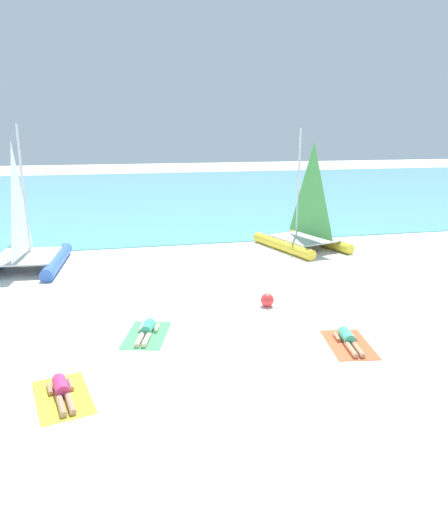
# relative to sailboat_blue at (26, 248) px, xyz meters

# --- Properties ---
(ground_plane) EXTENTS (120.00, 120.00, 0.00)m
(ground_plane) POSITION_rel_sailboat_blue_xyz_m (7.30, 0.14, -0.86)
(ground_plane) COLOR white
(ocean_water) EXTENTS (120.00, 40.00, 0.05)m
(ocean_water) POSITION_rel_sailboat_blue_xyz_m (7.30, 22.62, -0.83)
(ocean_water) COLOR #5BB2C1
(ocean_water) RESTS_ON ground
(sailboat_blue) EXTENTS (3.18, 4.64, 5.77)m
(sailboat_blue) POSITION_rel_sailboat_blue_xyz_m (0.00, 0.00, 0.00)
(sailboat_blue) COLOR blue
(sailboat_blue) RESTS_ON ground
(sailboat_yellow) EXTENTS (3.85, 4.90, 5.61)m
(sailboat_yellow) POSITION_rel_sailboat_blue_xyz_m (12.35, 0.72, -0.02)
(sailboat_yellow) COLOR yellow
(sailboat_yellow) RESTS_ON ground
(towel_left) EXTENTS (1.50, 2.10, 0.01)m
(towel_left) POSITION_rel_sailboat_blue_xyz_m (2.29, -10.58, -0.85)
(towel_left) COLOR yellow
(towel_left) RESTS_ON ground
(sunbather_left) EXTENTS (0.74, 1.56, 0.30)m
(sunbather_left) POSITION_rel_sailboat_blue_xyz_m (2.28, -10.52, -0.73)
(sunbather_left) COLOR #D83372
(sunbather_left) RESTS_ON towel_left
(towel_middle) EXTENTS (1.58, 2.13, 0.01)m
(towel_middle) POSITION_rel_sailboat_blue_xyz_m (4.28, -7.76, -0.85)
(towel_middle) COLOR #4CB266
(towel_middle) RESTS_ON ground
(sunbather_middle) EXTENTS (0.81, 1.55, 0.30)m
(sunbather_middle) POSITION_rel_sailboat_blue_xyz_m (4.30, -7.69, -0.73)
(sunbather_middle) COLOR #3FB28C
(sunbather_middle) RESTS_ON towel_middle
(towel_right) EXTENTS (1.39, 2.05, 0.01)m
(towel_right) POSITION_rel_sailboat_blue_xyz_m (9.49, -9.57, -0.85)
(towel_right) COLOR #EA5933
(towel_right) RESTS_ON ground
(sunbather_right) EXTENTS (0.65, 1.57, 0.30)m
(sunbather_right) POSITION_rel_sailboat_blue_xyz_m (9.50, -9.51, -0.73)
(sunbather_right) COLOR #3FB28C
(sunbather_right) RESTS_ON towel_right
(beach_ball) EXTENTS (0.43, 0.43, 0.43)m
(beach_ball) POSITION_rel_sailboat_blue_xyz_m (8.25, -6.35, -0.64)
(beach_ball) COLOR red
(beach_ball) RESTS_ON ground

